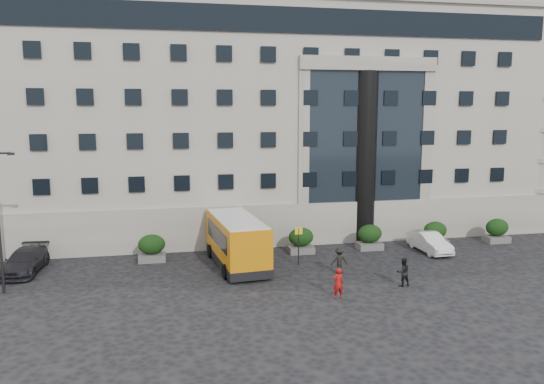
# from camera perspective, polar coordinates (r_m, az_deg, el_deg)

# --- Properties ---
(ground) EXTENTS (120.00, 120.00, 0.00)m
(ground) POSITION_cam_1_polar(r_m,az_deg,el_deg) (29.78, -5.20, -11.14)
(ground) COLOR black
(ground) RESTS_ON ground
(civic_building) EXTENTS (44.00, 24.00, 18.00)m
(civic_building) POSITION_cam_1_polar(r_m,az_deg,el_deg) (50.63, -1.31, 7.58)
(civic_building) COLOR #9B9489
(civic_building) RESTS_ON ground
(entrance_column) EXTENTS (1.80, 1.80, 13.00)m
(entrance_column) POSITION_cam_1_polar(r_m,az_deg,el_deg) (41.11, 9.91, 3.64)
(entrance_column) COLOR black
(entrance_column) RESTS_ON ground
(hedge_a) EXTENTS (1.80, 1.26, 1.84)m
(hedge_a) POSITION_cam_1_polar(r_m,az_deg,el_deg) (36.82, -12.81, -5.88)
(hedge_a) COLOR #50504E
(hedge_a) RESTS_ON ground
(hedge_b) EXTENTS (1.80, 1.26, 1.84)m
(hedge_b) POSITION_cam_1_polar(r_m,az_deg,el_deg) (37.04, -4.71, -5.59)
(hedge_b) COLOR #50504E
(hedge_b) RESTS_ON ground
(hedge_c) EXTENTS (1.80, 1.26, 1.84)m
(hedge_c) POSITION_cam_1_polar(r_m,az_deg,el_deg) (37.98, 3.14, -5.21)
(hedge_c) COLOR #50504E
(hedge_c) RESTS_ON ground
(hedge_d) EXTENTS (1.80, 1.26, 1.84)m
(hedge_d) POSITION_cam_1_polar(r_m,az_deg,el_deg) (39.58, 10.47, -4.76)
(hedge_d) COLOR #50504E
(hedge_d) RESTS_ON ground
(hedge_e) EXTENTS (1.80, 1.26, 1.84)m
(hedge_e) POSITION_cam_1_polar(r_m,az_deg,el_deg) (41.77, 17.12, -4.29)
(hedge_e) COLOR #50504E
(hedge_e) RESTS_ON ground
(hedge_f) EXTENTS (1.80, 1.26, 1.84)m
(hedge_f) POSITION_cam_1_polar(r_m,az_deg,el_deg) (44.47, 23.03, -3.82)
(hedge_f) COLOR #50504E
(hedge_f) RESTS_ON ground
(bus_stop_sign) EXTENTS (0.50, 0.08, 2.52)m
(bus_stop_sign) POSITION_cam_1_polar(r_m,az_deg,el_deg) (34.93, 2.88, -5.11)
(bus_stop_sign) COLOR #262628
(bus_stop_sign) RESTS_ON ground
(minibus) EXTENTS (3.46, 7.90, 3.20)m
(minibus) POSITION_cam_1_polar(r_m,az_deg,el_deg) (34.81, -3.81, -5.12)
(minibus) COLOR #CC7609
(minibus) RESTS_ON ground
(parked_car_c) EXTENTS (2.37, 5.12, 1.45)m
(parked_car_c) POSITION_cam_1_polar(r_m,az_deg,el_deg) (37.05, -25.03, -6.75)
(parked_car_c) COLOR black
(parked_car_c) RESTS_ON ground
(parked_car_d) EXTENTS (2.60, 5.33, 1.46)m
(parked_car_d) POSITION_cam_1_polar(r_m,az_deg,el_deg) (45.16, -22.17, -3.84)
(parked_car_d) COLOR black
(parked_car_d) RESTS_ON ground
(white_taxi) EXTENTS (1.68, 4.32, 1.40)m
(white_taxi) POSITION_cam_1_polar(r_m,az_deg,el_deg) (39.93, 16.59, -5.21)
(white_taxi) COLOR silver
(white_taxi) RESTS_ON ground
(pedestrian_a) EXTENTS (0.65, 0.46, 1.71)m
(pedestrian_a) POSITION_cam_1_polar(r_m,az_deg,el_deg) (29.37, 7.14, -9.71)
(pedestrian_a) COLOR #A21010
(pedestrian_a) RESTS_ON ground
(pedestrian_b) EXTENTS (0.84, 0.68, 1.67)m
(pedestrian_b) POSITION_cam_1_polar(r_m,az_deg,el_deg) (32.01, 13.92, -8.35)
(pedestrian_b) COLOR black
(pedestrian_b) RESTS_ON ground
(pedestrian_c) EXTENTS (1.07, 0.63, 1.65)m
(pedestrian_c) POSITION_cam_1_polar(r_m,az_deg,el_deg) (33.65, 7.24, -7.32)
(pedestrian_c) COLOR black
(pedestrian_c) RESTS_ON ground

